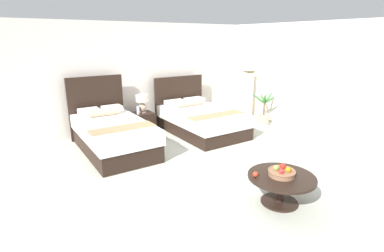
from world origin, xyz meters
TOP-DOWN VIEW (x-y plane):
  - ground_plane at (0.00, 0.00)m, footprint 10.15×9.40m
  - wall_back at (0.00, 2.90)m, footprint 10.15×0.12m
  - wall_side_right at (3.27, 0.40)m, footprint 0.12×5.00m
  - bed_near_window at (-1.07, 1.66)m, footprint 1.22×2.18m
  - bed_near_corner at (1.07, 1.66)m, footprint 1.40×2.17m
  - nightstand at (-0.07, 2.37)m, footprint 0.46×0.47m
  - table_lamp at (-0.07, 2.39)m, footprint 0.29×0.29m
  - vase at (-0.21, 2.33)m, footprint 0.08×0.08m
  - coffee_table at (0.14, -1.55)m, footprint 0.90×0.90m
  - fruit_bowl at (0.14, -1.54)m, footprint 0.36×0.36m
  - loose_apple at (-0.18, -1.38)m, footprint 0.08×0.08m
  - floor_lamp_corner at (2.91, 1.99)m, footprint 0.23×0.23m
  - potted_palm at (2.82, 1.28)m, footprint 0.55×0.50m

SIDE VIEW (x-z plane):
  - ground_plane at x=0.00m, z-range -0.02..0.00m
  - nightstand at x=-0.07m, z-range 0.00..0.49m
  - potted_palm at x=2.82m, z-range -0.18..0.68m
  - coffee_table at x=0.14m, z-range 0.10..0.51m
  - bed_near_corner at x=1.07m, z-range -0.30..0.93m
  - bed_near_window at x=-1.07m, z-range -0.35..1.04m
  - loose_apple at x=-0.18m, z-range 0.41..0.48m
  - fruit_bowl at x=0.14m, z-range 0.39..0.53m
  - vase at x=-0.21m, z-range 0.49..0.67m
  - floor_lamp_corner at x=2.91m, z-range 0.00..1.31m
  - table_lamp at x=-0.07m, z-range 0.54..0.96m
  - wall_back at x=0.00m, z-range 0.00..2.54m
  - wall_side_right at x=3.27m, z-range 0.00..2.54m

